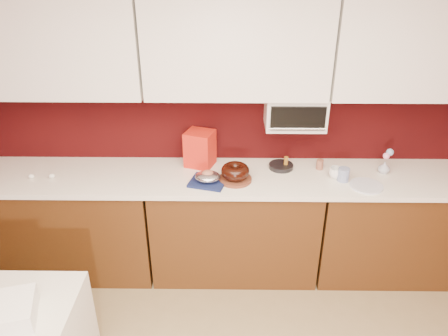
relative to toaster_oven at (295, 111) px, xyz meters
The scene contains 29 objects.
wall_back 0.49m from the toaster_oven, 162.14° to the left, with size 4.00×0.02×2.50m, color #330707.
base_cabinet_left 2.02m from the toaster_oven, behind, with size 1.31×0.58×0.86m, color #4C290F.
base_cabinet_center 1.06m from the toaster_oven, 159.86° to the right, with size 1.31×0.58×0.86m, color #4C290F.
base_cabinet_right 1.30m from the toaster_oven, 10.58° to the right, with size 1.31×0.58×0.86m, color #4C290F.
countertop 0.69m from the toaster_oven, 159.86° to the right, with size 4.00×0.62×0.04m, color white.
upper_cabinet_left 1.85m from the toaster_oven, behind, with size 1.31×0.33×0.70m, color white.
upper_cabinet_center 0.65m from the toaster_oven, behind, with size 1.31×0.33×0.70m, color white.
upper_cabinet_right 1.00m from the toaster_oven, ahead, with size 1.31×0.33×0.70m, color white.
toaster_oven is the anchor object (origin of this frame).
toaster_oven_door 0.16m from the toaster_oven, 90.00° to the right, with size 0.40×0.02×0.18m, color black.
toaster_oven_handle 0.19m from the toaster_oven, 90.00° to the right, with size 0.02×0.02×0.42m, color silver.
cake_base 0.69m from the toaster_oven, 151.98° to the right, with size 0.25×0.25×0.02m, color brown.
bundt_cake 0.65m from the toaster_oven, 151.98° to the right, with size 0.22×0.22×0.09m, color black.
navy_towel 0.85m from the toaster_oven, 156.82° to the right, with size 0.26×0.22×0.02m, color #131C48.
foil_ham_nest 0.83m from the toaster_oven, 156.82° to the right, with size 0.19×0.16×0.07m, color silver.
roasted_ham 0.82m from the toaster_oven, 156.82° to the right, with size 0.09×0.08×0.06m, color #A5644B.
pandoro_box 0.80m from the toaster_oven, behind, with size 0.21×0.19×0.29m, color #B20B17.
dark_pan 0.47m from the toaster_oven, 159.05° to the right, with size 0.19×0.19×0.03m, color black.
coffee_mug 0.56m from the toaster_oven, 29.82° to the right, with size 0.09×0.09×0.10m, color white.
blue_jar 0.61m from the toaster_oven, 32.19° to the right, with size 0.09×0.09×0.10m, color navy.
flower_vase 0.84m from the toaster_oven, ahead, with size 0.07×0.07×0.11m, color #A9B1C0.
flower_pink 0.79m from the toaster_oven, ahead, with size 0.05×0.05×0.05m, color #FF93C3.
flower_blue 0.81m from the toaster_oven, ahead, with size 0.06×0.06×0.06m, color #84A4D3.
china_plate 0.77m from the toaster_oven, 31.43° to the right, with size 0.24×0.24×0.01m, color silver.
amber_bottle 0.43m from the toaster_oven, 146.93° to the right, with size 0.03×0.03×0.10m, color #925F1A.
paper_cup 0.49m from the toaster_oven, 11.00° to the right, with size 0.05×0.05×0.08m, color brown.
egg_left 2.08m from the toaster_oven, behind, with size 0.05×0.04×0.04m, color white.
egg_right 1.93m from the toaster_oven, behind, with size 0.05×0.04×0.04m, color silver.
newspaper_stack 2.32m from the toaster_oven, 138.13° to the right, with size 0.32×0.27×0.11m, color white.
Camera 1 is at (-0.05, -1.03, 2.53)m, focal length 35.00 mm.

